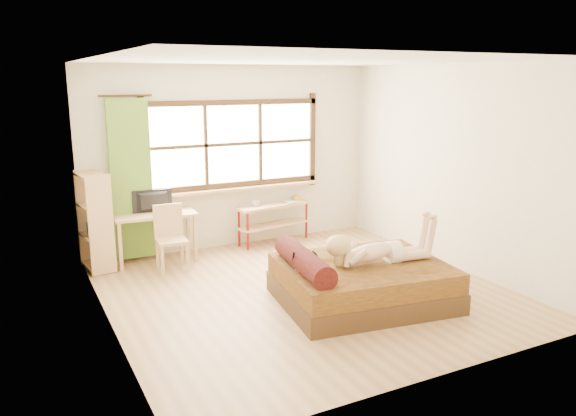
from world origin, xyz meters
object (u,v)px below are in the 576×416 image
bed (359,281)px  bookshelf (95,221)px  woman (378,239)px  desk (155,220)px  chair (170,234)px  kitten (303,261)px  pipe_shelf (274,214)px

bed → bookshelf: bookshelf is taller
woman → desk: bearing=134.2°
chair → woman: bearing=-47.6°
desk → kitten: bearing=-63.9°
woman → kitten: size_ratio=4.67×
desk → pipe_shelf: bearing=7.1°
chair → pipe_shelf: (1.78, 0.49, -0.04)m
pipe_shelf → bookshelf: (-2.67, -0.09, 0.22)m
kitten → desk: 2.62m
kitten → chair: bearing=121.9°
woman → chair: 2.84m
desk → bookshelf: (-0.78, 0.04, 0.07)m
kitten → bookshelf: 3.04m
bed → woman: woman is taller
chair → bookshelf: size_ratio=0.66×
desk → pipe_shelf: size_ratio=0.91×
bed → kitten: 0.75m
chair → desk: bearing=109.2°
bed → pipe_shelf: bed is taller
woman → pipe_shelf: 2.71m
bed → kitten: bed is taller
desk → chair: size_ratio=1.31×
kitten → chair: chair is taller
desk → bed: bearing=-52.7°
desk → bookshelf: bearing=-179.2°
desk → pipe_shelf: 1.90m
woman → chair: (-1.78, 2.20, -0.26)m
pipe_shelf → bookshelf: bearing=172.3°
woman → chair: woman is taller
bed → desk: size_ratio=1.80×
desk → chair: chair is taller
chair → kitten: bearing=-62.7°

